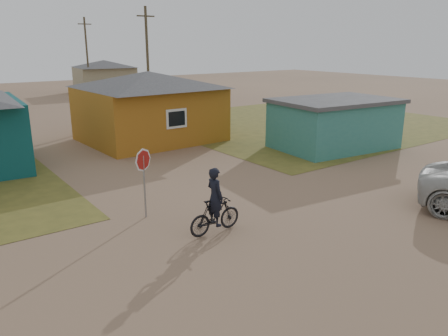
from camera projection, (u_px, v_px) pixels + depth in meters
The scene contains 9 objects.
ground at pixel (291, 231), 13.00m from camera, with size 120.00×120.00×0.00m, color #8D6B51.
grass_ne at pixel (303, 122), 31.03m from camera, with size 20.00×18.00×0.00m, color olive.
house_yellow at pixel (149, 105), 24.74m from camera, with size 7.72×6.76×3.90m.
shed_turquoise at pixel (334, 123), 23.07m from camera, with size 6.71×4.93×2.60m.
house_beige_east at pixel (105, 76), 49.24m from camera, with size 6.95×6.05×3.60m.
utility_pole_near at pixel (148, 61), 32.64m from camera, with size 1.40×0.20×8.00m.
utility_pole_far at pixel (87, 56), 45.64m from camera, with size 1.40×0.20×8.00m.
stop_sign at pixel (143, 167), 13.57m from camera, with size 0.74×0.09×2.27m.
cyclist at pixel (215, 209), 12.70m from camera, with size 1.77×0.64×1.99m.
Camera 1 is at (-8.67, -8.52, 5.37)m, focal length 35.00 mm.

